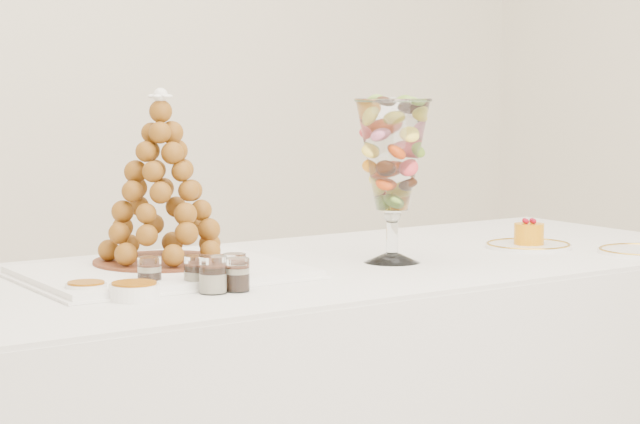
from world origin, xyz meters
TOP-DOWN VIEW (x-y plane):
  - lace_tray at (-0.26, 0.25)m, footprint 0.58×0.44m
  - macaron_vase at (0.28, 0.15)m, footprint 0.17×0.17m
  - cake_plate at (0.70, 0.15)m, footprint 0.21×0.21m
  - verrine_a at (-0.35, 0.13)m, footprint 0.05×0.05m
  - verrine_b at (-0.27, 0.07)m, footprint 0.06×0.06m
  - verrine_c at (-0.18, 0.08)m, footprint 0.05×0.05m
  - verrine_d at (-0.27, 0.01)m, footprint 0.06×0.06m
  - verrine_e at (-0.22, 0.01)m, footprint 0.06×0.06m
  - ramekin_back at (-0.49, 0.12)m, footprint 0.08×0.08m
  - ramekin_front at (-0.43, 0.03)m, footprint 0.10×0.10m
  - croquembouche at (-0.23, 0.32)m, footprint 0.32×0.32m
  - mousse_cake at (0.70, 0.15)m, footprint 0.07×0.07m

SIDE VIEW (x-z plane):
  - cake_plate at x=0.70m, z-range 0.82..0.83m
  - lace_tray at x=-0.26m, z-range 0.82..0.84m
  - ramekin_back at x=-0.49m, z-range 0.82..0.85m
  - ramekin_front at x=-0.43m, z-range 0.82..0.85m
  - verrine_c at x=-0.18m, z-range 0.82..0.88m
  - verrine_a at x=-0.35m, z-range 0.82..0.89m
  - verrine_e at x=-0.22m, z-range 0.82..0.89m
  - verrine_b at x=-0.27m, z-range 0.82..0.89m
  - mousse_cake at x=0.70m, z-range 0.82..0.89m
  - verrine_d at x=-0.27m, z-range 0.82..0.89m
  - croquembouche at x=-0.23m, z-range 0.83..1.22m
  - macaron_vase at x=0.28m, z-range 0.88..1.25m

